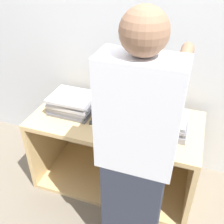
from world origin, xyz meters
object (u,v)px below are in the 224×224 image
at_px(person, 136,158).
at_px(laptop_open, 119,108).
at_px(laptop_stack_left, 73,103).
at_px(laptop_stack_right, 164,122).

bearing_deg(person, laptop_open, 116.16).
bearing_deg(laptop_stack_left, person, -38.37).
xyz_separation_m(laptop_open, person, (0.28, -0.56, 0.08)).
distance_m(laptop_stack_left, person, 0.80).
relative_size(laptop_open, laptop_stack_left, 1.14).
height_order(laptop_open, person, person).
bearing_deg(laptop_stack_left, laptop_stack_right, -0.20).
bearing_deg(person, laptop_stack_right, 81.18).
bearing_deg(laptop_stack_left, laptop_open, 10.39).
bearing_deg(laptop_stack_right, laptop_stack_left, 179.80).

